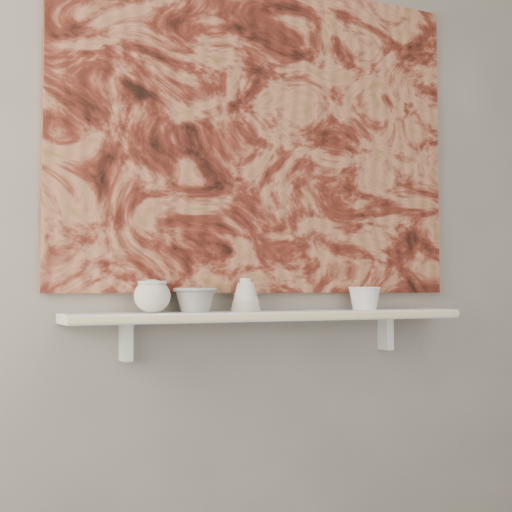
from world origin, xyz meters
TOP-DOWN VIEW (x-y plane):
  - wall_back at (0.00, 1.60)m, footprint 3.60×0.00m
  - shelf at (0.00, 1.51)m, footprint 1.40×0.18m
  - shelf_stripe at (0.00, 1.41)m, footprint 1.40×0.01m
  - bracket_left at (-0.49, 1.57)m, footprint 0.03×0.06m
  - bracket_right at (0.49, 1.57)m, footprint 0.03×0.06m
  - painting at (0.00, 1.59)m, footprint 1.50×0.02m
  - house_motif at (0.45, 1.57)m, footprint 0.09×0.00m
  - bowl_grey at (-0.29, 1.51)m, footprint 0.18×0.18m
  - cup_cream at (-0.43, 1.51)m, footprint 0.13×0.13m
  - bell_vessel at (-0.11, 1.51)m, footprint 0.12×0.12m
  - bowl_white at (0.35, 1.51)m, footprint 0.12×0.12m

SIDE VIEW (x-z plane):
  - bracket_left at x=-0.49m, z-range 0.78..0.90m
  - bracket_right at x=0.49m, z-range 0.78..0.90m
  - shelf at x=0.00m, z-range 0.90..0.93m
  - shelf_stripe at x=0.00m, z-range 0.91..0.92m
  - bowl_grey at x=-0.29m, z-range 0.93..1.01m
  - bowl_white at x=0.35m, z-range 0.93..1.01m
  - cup_cream at x=-0.43m, z-range 0.93..1.03m
  - bell_vessel at x=-0.11m, z-range 0.93..1.04m
  - house_motif at x=0.45m, z-range 1.19..1.27m
  - wall_back at x=0.00m, z-range -0.45..3.15m
  - painting at x=0.00m, z-range 0.99..2.09m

